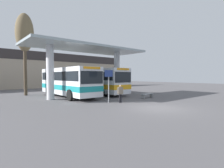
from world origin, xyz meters
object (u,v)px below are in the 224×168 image
at_px(transit_bus_left_bay, 68,81).
at_px(poplar_tree_behind_left, 24,34).
at_px(pedestrian_waiting, 120,92).
at_px(transit_bus_center_bay, 94,80).
at_px(info_sign_platform, 109,79).
at_px(waiting_bench_near_pillar, 147,95).

height_order(transit_bus_left_bay, poplar_tree_behind_left, poplar_tree_behind_left).
bearing_deg(pedestrian_waiting, transit_bus_center_bay, 87.57).
xyz_separation_m(transit_bus_left_bay, poplar_tree_behind_left, (-3.32, 4.78, 5.64)).
height_order(transit_bus_left_bay, info_sign_platform, transit_bus_left_bay).
bearing_deg(transit_bus_left_bay, pedestrian_waiting, 103.00).
height_order(info_sign_platform, poplar_tree_behind_left, poplar_tree_behind_left).
height_order(waiting_bench_near_pillar, info_sign_platform, info_sign_platform).
bearing_deg(waiting_bench_near_pillar, transit_bus_left_bay, 133.72).
xyz_separation_m(transit_bus_center_bay, info_sign_platform, (-3.60, -7.67, 0.25)).
height_order(info_sign_platform, pedestrian_waiting, info_sign_platform).
xyz_separation_m(transit_bus_left_bay, pedestrian_waiting, (1.57, -7.09, -0.87)).
relative_size(transit_bus_center_bay, waiting_bench_near_pillar, 6.67).
bearing_deg(waiting_bench_near_pillar, transit_bus_center_bay, 102.50).
relative_size(transit_bus_left_bay, poplar_tree_behind_left, 1.02).
distance_m(waiting_bench_near_pillar, info_sign_platform, 5.60).
bearing_deg(transit_bus_center_bay, transit_bus_left_bay, 16.31).
bearing_deg(info_sign_platform, pedestrian_waiting, -45.44).
xyz_separation_m(waiting_bench_near_pillar, poplar_tree_behind_left, (-9.49, 11.23, 7.12)).
height_order(transit_bus_left_bay, pedestrian_waiting, transit_bus_left_bay).
xyz_separation_m(transit_bus_center_bay, poplar_tree_behind_left, (-7.77, 3.46, 5.63)).
height_order(transit_bus_center_bay, info_sign_platform, transit_bus_center_bay).
relative_size(transit_bus_left_bay, pedestrian_waiting, 6.43).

